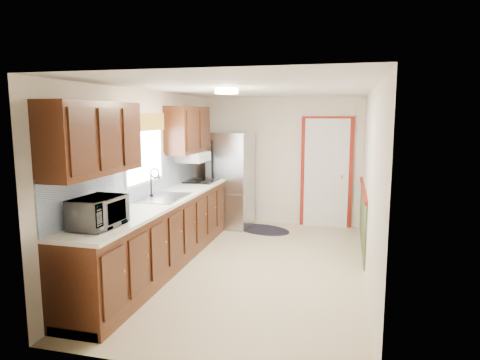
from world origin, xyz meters
The scene contains 8 objects.
room_shell centered at (0.00, 0.00, 1.20)m, with size 3.20×5.20×2.52m.
kitchen_run centered at (-1.24, -0.29, 0.81)m, with size 0.63×4.00×2.20m.
back_wall_trim centered at (0.99, 2.21, 0.89)m, with size 1.12×2.30×2.08m.
ceiling_fixture centered at (-0.30, -0.20, 2.36)m, with size 0.30×0.30×0.06m, color #FFD88C.
microwave centered at (-1.20, -1.78, 1.13)m, with size 0.56×0.31×0.38m, color white.
refrigerator centered at (-0.86, 2.05, 0.88)m, with size 0.79×0.76×1.75m.
rug centered at (-0.21, 1.90, 0.01)m, with size 1.02×0.66×0.01m, color black.
cooktop centered at (-1.19, 1.33, 0.95)m, with size 0.49×0.59×0.02m, color black.
Camera 1 is at (1.21, -5.50, 2.06)m, focal length 32.00 mm.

